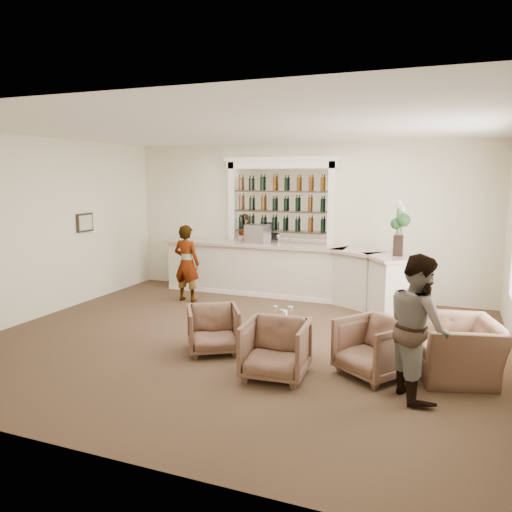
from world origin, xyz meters
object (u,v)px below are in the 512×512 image
Objects in this scene: cocktail_table at (282,338)px; armchair_left at (213,329)px; flower_vase at (399,225)px; armchair_center at (276,349)px; bar_counter at (288,272)px; guest at (418,326)px; sommelier at (187,263)px; armchair_right at (374,348)px; armchair_far at (458,349)px; espresso_machine at (258,234)px.

cocktail_table is 0.91× the size of armchair_left.
armchair_center is at bearing -107.84° from flower_vase.
bar_counter is 4.98m from guest.
guest reaches higher than sommelier.
flower_vase reaches higher than cocktail_table.
cocktail_table is 0.84× the size of armchair_center.
armchair_right is 1.09m from armchair_far.
sommelier is 1.92× the size of armchair_right.
flower_vase is at bearing -169.03° from sommelier.
armchair_far reaches higher than armchair_left.
armchair_right is at bearing -56.98° from bar_counter.
sommelier is 3.18m from armchair_left.
bar_counter is at bearing -146.67° from sommelier.
bar_counter is at bearing 101.41° from armchair_center.
flower_vase is (1.15, 3.56, 1.33)m from armchair_center.
armchair_right is 4.86m from espresso_machine.
armchair_far is (3.38, 0.35, 0.03)m from armchair_left.
armchair_right is (1.19, 0.51, 0.00)m from armchair_center.
espresso_machine is at bearing 176.97° from bar_counter.
espresso_machine is (-4.08, 3.26, 0.97)m from armchair_far.
bar_counter is 4.67m from armchair_far.
armchair_right is at bearing -85.37° from armchair_far.
armchair_center reaches higher than cocktail_table.
bar_counter is 2.62m from flower_vase.
armchair_left is at bearing -99.98° from armchair_far.
sommelier is 1.67m from espresso_machine.
espresso_machine is 0.46× the size of flower_vase.
bar_counter reaches higher than armchair_far.
armchair_center is (1.17, -0.54, 0.03)m from armchair_left.
guest is 5.47m from espresso_machine.
guest is 1.50× the size of armchair_far.
cocktail_table is 3.88m from espresso_machine.
bar_counter is 3.56× the size of sommelier.
cocktail_table is at bearing -157.82° from armchair_right.
cocktail_table is 3.37m from flower_vase.
bar_counter is 8.25× the size of cocktail_table.
guest is 1.81m from armchair_center.
armchair_center reaches higher than armchair_left.
bar_counter is at bearing -149.69° from armchair_far.
armchair_right is (2.36, -0.03, 0.03)m from armchair_left.
guest is at bearing -80.24° from flower_vase.
armchair_left is 2.36m from armchair_right.
armchair_far is (5.25, -2.18, -0.43)m from sommelier.
armchair_center is at bearing -59.56° from espresso_machine.
sommelier is at bearing -151.07° from bar_counter.
armchair_center reaches higher than armchair_far.
guest reaches higher than armchair_far.
flower_vase is at bearing 67.94° from armchair_center.
sommelier is 5.70m from armchair_far.
armchair_right is at bearing -89.14° from flower_vase.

